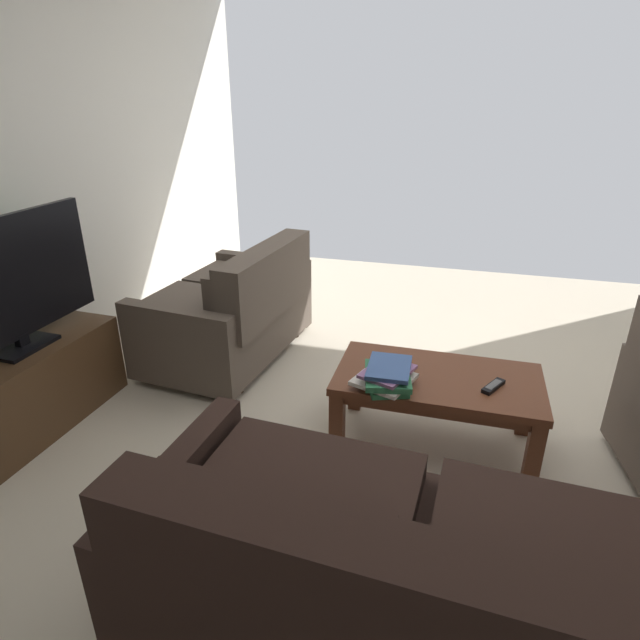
{
  "coord_description": "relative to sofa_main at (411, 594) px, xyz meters",
  "views": [
    {
      "loc": [
        -0.09,
        2.58,
        1.73
      ],
      "look_at": [
        0.5,
        0.44,
        0.75
      ],
      "focal_mm": 29.55,
      "sensor_mm": 36.0,
      "label": 1
    }
  ],
  "objects": [
    {
      "name": "ground_plane",
      "position": [
        0.05,
        -1.45,
        -0.36
      ],
      "size": [
        4.85,
        5.66,
        0.01
      ],
      "primitive_type": "cube",
      "color": "beige"
    },
    {
      "name": "sofa_main",
      "position": [
        0.0,
        0.0,
        0.0
      ],
      "size": [
        1.8,
        0.93,
        0.82
      ],
      "color": "black",
      "rests_on": "ground"
    },
    {
      "name": "tv_stand",
      "position": [
        2.13,
        -0.84,
        -0.12
      ],
      "size": [
        0.43,
        1.01,
        0.48
      ],
      "color": "#4C331E",
      "rests_on": "ground"
    },
    {
      "name": "wall_right",
      "position": [
        2.48,
        -1.45,
        0.93
      ],
      "size": [
        0.12,
        5.66,
        2.58
      ],
      "primitive_type": "cube",
      "color": "silver",
      "rests_on": "ground"
    },
    {
      "name": "loveseat_near",
      "position": [
        1.41,
        -1.89,
        -0.01
      ],
      "size": [
        0.9,
        1.29,
        0.81
      ],
      "color": "black",
      "rests_on": "ground"
    },
    {
      "name": "book_stack",
      "position": [
        0.24,
        -1.07,
        0.11
      ],
      "size": [
        0.32,
        0.33,
        0.11
      ],
      "color": "#337F51",
      "rests_on": "coffee_table"
    },
    {
      "name": "coffee_table",
      "position": [
        0.01,
        -1.24,
        -0.02
      ],
      "size": [
        1.02,
        0.54,
        0.41
      ],
      "color": "brown",
      "rests_on": "ground"
    },
    {
      "name": "flat_tv",
      "position": [
        2.13,
        -0.84,
        0.48
      ],
      "size": [
        0.21,
        1.09,
        0.69
      ],
      "color": "black",
      "rests_on": "tv_stand"
    },
    {
      "name": "tv_remote",
      "position": [
        -0.25,
        -1.2,
        0.06
      ],
      "size": [
        0.12,
        0.16,
        0.02
      ],
      "color": "black",
      "rests_on": "coffee_table"
    }
  ]
}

